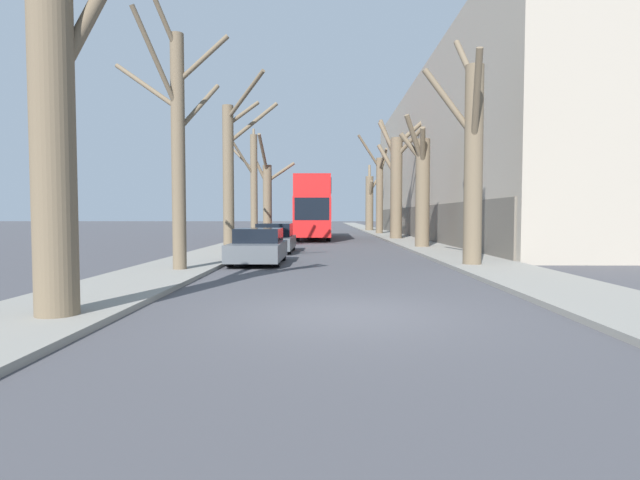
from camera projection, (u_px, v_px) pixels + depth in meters
name	position (u px, v px, depth m)	size (l,w,h in m)	color
ground_plane	(344.00, 314.00, 8.97)	(300.00, 300.00, 0.00)	#424247
sidewalk_left	(284.00, 230.00, 58.96)	(2.75, 120.00, 0.12)	gray
sidewalk_right	(372.00, 230.00, 58.85)	(2.75, 120.00, 0.12)	gray
building_facade_right	(474.00, 161.00, 40.10)	(10.08, 45.49, 12.32)	#9E9384
street_tree_left_0	(58.00, 105.00, 8.18)	(2.03, 2.44, 8.26)	brown
street_tree_left_1	(177.00, 138.00, 15.25)	(4.06, 2.91, 9.12)	brown
street_tree_left_2	(231.00, 171.00, 23.38)	(2.57, 3.11, 8.02)	brown
street_tree_left_3	(252.00, 184.00, 31.82)	(2.44, 3.48, 7.64)	brown
street_tree_left_4	(267.00, 196.00, 38.91)	(3.43, 3.24, 7.82)	brown
street_tree_right_0	(472.00, 156.00, 16.89)	(1.98, 4.00, 8.38)	brown
street_tree_right_1	(422.00, 188.00, 26.56)	(1.65, 1.77, 6.97)	brown
street_tree_right_2	(396.00, 180.00, 36.43)	(3.43, 2.82, 8.97)	brown
street_tree_right_3	(379.00, 191.00, 46.77)	(3.20, 4.65, 9.26)	brown
street_tree_right_4	(370.00, 201.00, 56.82)	(1.94, 3.94, 7.80)	brown
double_decker_bus	(314.00, 205.00, 37.99)	(2.53, 11.87, 4.51)	red
parked_car_0	(258.00, 247.00, 18.40)	(1.83, 4.13, 1.30)	#4C5156
parked_car_1	(275.00, 239.00, 24.29)	(1.83, 4.51, 1.39)	#4C5156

